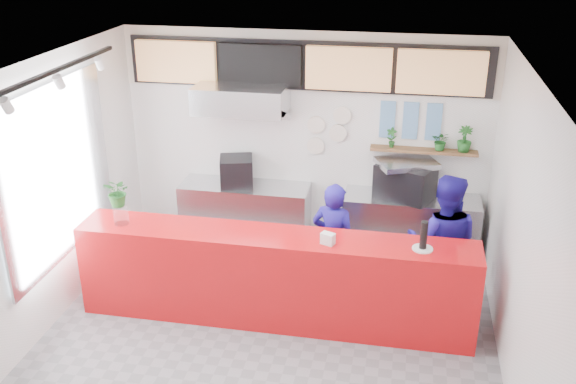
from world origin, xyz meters
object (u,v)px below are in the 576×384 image
Objects in this scene: panini_oven at (237,171)px; staff_center at (333,242)px; service_counter at (274,278)px; espresso_machine at (405,181)px; pepper_mill at (424,235)px; staff_right at (442,244)px.

staff_center is (1.50, -1.16, -0.35)m from panini_oven.
staff_center is at bearing -52.43° from panini_oven.
service_counter is 10.17× the size of panini_oven.
pepper_mill is at bearing -59.86° from espresso_machine.
espresso_machine is 1.85m from pepper_mill.
panini_oven is at bearing -24.04° from staff_center.
staff_right is (1.27, -0.02, 0.11)m from staff_center.
espresso_machine is at bearing -110.78° from staff_center.
panini_oven is 1.93m from staff_center.
staff_right reaches higher than panini_oven.
service_counter is at bearing -77.80° from panini_oven.
staff_right reaches higher than espresso_machine.
espresso_machine is at bearing 96.84° from pepper_mill.
staff_center is 1.33m from pepper_mill.
panini_oven is 3.02m from staff_right.
pepper_mill is at bearing 74.46° from staff_right.
espresso_machine reaches higher than service_counter.
panini_oven is 3.12m from pepper_mill.
pepper_mill is at bearing -1.13° from service_counter.
panini_oven is 1.44× the size of pepper_mill.
pepper_mill is (0.22, -1.83, 0.14)m from espresso_machine.
service_counter is 2.35m from espresso_machine.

